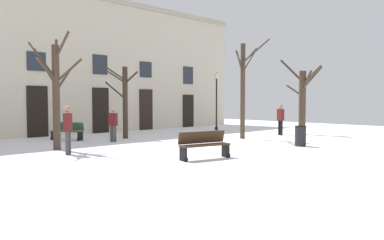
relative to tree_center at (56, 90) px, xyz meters
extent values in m
plane|color=white|center=(5.26, -4.42, -2.39)|extent=(37.12, 37.12, 0.00)
cube|color=beige|center=(5.26, 5.92, 1.79)|extent=(23.20, 0.40, 8.37)
cube|color=black|center=(1.53, 5.70, -1.01)|extent=(1.12, 0.08, 2.76)
cube|color=#262D38|center=(1.53, 5.70, 1.67)|extent=(1.01, 0.06, 1.01)
cube|color=black|center=(5.37, 5.70, -1.02)|extent=(1.10, 0.08, 2.75)
cube|color=#262D38|center=(5.37, 5.70, 1.75)|extent=(0.99, 0.06, 1.18)
cube|color=black|center=(8.81, 5.70, -1.04)|extent=(1.07, 0.08, 2.71)
cube|color=#262D38|center=(8.81, 5.70, 1.64)|extent=(0.96, 0.06, 1.04)
cube|color=black|center=(12.73, 5.70, -1.20)|extent=(1.07, 0.08, 2.39)
cube|color=#262D38|center=(12.73, 5.70, 1.43)|extent=(0.96, 0.06, 1.28)
cylinder|color=#423326|center=(-0.01, -0.02, -0.30)|extent=(0.29, 0.29, 4.18)
cylinder|color=#423326|center=(-0.28, 0.37, 0.94)|extent=(0.67, 0.91, 1.51)
cylinder|color=#423326|center=(-0.56, -0.11, 1.11)|extent=(1.18, 0.27, 1.33)
cylinder|color=#423326|center=(0.36, -0.39, 0.77)|extent=(0.85, 0.85, 1.00)
cylinder|color=#423326|center=(0.50, 0.39, 0.45)|extent=(1.14, 0.95, 1.05)
cylinder|color=#423326|center=(0.10, -0.38, 1.74)|extent=(0.34, 0.84, 1.09)
cylinder|color=#423326|center=(-0.42, -0.11, 0.80)|extent=(0.92, 0.32, 0.89)
cylinder|color=#423326|center=(0.15, 0.28, 1.55)|extent=(0.46, 0.72, 1.11)
cylinder|color=#423326|center=(8.82, -2.48, 0.05)|extent=(0.24, 0.24, 4.88)
cylinder|color=#423326|center=(8.62, -2.70, 1.16)|extent=(0.49, 0.53, 0.95)
cylinder|color=#423326|center=(8.73, -2.96, 1.81)|extent=(0.24, 1.01, 0.72)
cylinder|color=#423326|center=(9.19, -3.03, 2.11)|extent=(0.84, 1.18, 1.21)
cylinder|color=#423326|center=(8.25, -2.71, 1.57)|extent=(1.22, 0.57, 0.90)
cylinder|color=#423326|center=(8.65, -3.02, 1.56)|extent=(0.41, 1.15, 1.06)
cylinder|color=#423326|center=(9.01, -2.12, 1.55)|extent=(0.51, 0.83, 1.30)
cylinder|color=#423326|center=(13.21, -3.40, -0.55)|extent=(0.40, 0.40, 3.68)
cylinder|color=#423326|center=(13.74, -3.38, 0.84)|extent=(1.16, 0.17, 1.11)
cylinder|color=#423326|center=(12.94, -3.79, 0.51)|extent=(0.66, 0.89, 0.83)
cylinder|color=#423326|center=(13.46, -3.86, 0.89)|extent=(0.66, 1.07, 1.35)
cylinder|color=#423326|center=(13.27, -2.84, 0.17)|extent=(0.23, 1.17, 0.73)
cylinder|color=#423326|center=(13.44, -3.73, 0.73)|extent=(0.58, 0.80, 1.02)
cylinder|color=#423326|center=(13.03, -4.04, 1.01)|extent=(0.49, 1.39, 1.01)
cylinder|color=#423326|center=(13.09, -2.75, 1.32)|extent=(0.38, 1.41, 1.39)
cylinder|color=#382B1E|center=(4.52, 1.83, -0.54)|extent=(0.26, 0.26, 3.71)
cylinder|color=#382B1E|center=(4.02, 2.18, 1.06)|extent=(1.08, 0.79, 0.90)
cylinder|color=#382B1E|center=(4.61, 1.42, 0.74)|extent=(0.30, 0.89, 0.65)
cylinder|color=#382B1E|center=(4.05, 1.90, 0.78)|extent=(1.01, 0.24, 0.63)
cylinder|color=#382B1E|center=(4.04, 1.99, 0.09)|extent=(1.04, 0.43, 0.92)
cylinder|color=black|center=(11.97, 2.18, -0.69)|extent=(0.10, 0.10, 3.40)
cylinder|color=black|center=(11.97, 2.18, -2.29)|extent=(0.22, 0.22, 0.20)
cube|color=beige|center=(11.97, 2.18, 1.19)|extent=(0.24, 0.24, 0.36)
cone|color=black|center=(11.97, 2.18, 1.37)|extent=(0.30, 0.30, 0.14)
cylinder|color=black|center=(8.06, -6.23, -1.97)|extent=(0.47, 0.47, 0.85)
torus|color=black|center=(8.06, -6.23, -1.53)|extent=(0.50, 0.50, 0.04)
cube|color=#2D4C33|center=(1.93, 3.11, -1.94)|extent=(1.18, 1.66, 0.05)
cube|color=#2D4C33|center=(2.10, 3.21, -1.70)|extent=(0.90, 1.51, 0.39)
cube|color=black|center=(1.56, 3.78, -2.17)|extent=(0.38, 0.24, 0.45)
torus|color=black|center=(1.41, 3.70, -2.31)|extent=(0.11, 0.16, 0.17)
cube|color=black|center=(2.29, 2.44, -2.17)|extent=(0.38, 0.24, 0.45)
torus|color=black|center=(2.14, 2.36, -2.31)|extent=(0.11, 0.16, 0.17)
cube|color=#3D2819|center=(2.52, -5.83, -1.91)|extent=(1.89, 0.84, 0.05)
cube|color=#3D2819|center=(2.57, -5.63, -1.67)|extent=(1.82, 0.53, 0.41)
cube|color=black|center=(1.69, -5.64, -2.15)|extent=(0.15, 0.41, 0.48)
torus|color=black|center=(1.65, -5.81, -2.31)|extent=(0.17, 0.07, 0.17)
cube|color=black|center=(3.36, -6.02, -2.15)|extent=(0.15, 0.41, 0.48)
torus|color=black|center=(3.32, -6.19, -2.31)|extent=(0.17, 0.07, 0.17)
cylinder|color=#403D3A|center=(-0.25, -1.56, -1.96)|extent=(0.14, 0.14, 0.86)
cylinder|color=#403D3A|center=(-0.38, -1.69, -1.96)|extent=(0.14, 0.14, 0.86)
cube|color=#591919|center=(-0.32, -1.62, -1.21)|extent=(0.42, 0.42, 0.66)
sphere|color=#9E755B|center=(-0.32, -1.62, -0.73)|extent=(0.24, 0.24, 0.24)
cylinder|color=black|center=(11.88, -2.73, -1.97)|extent=(0.14, 0.14, 0.84)
cylinder|color=black|center=(11.83, -2.90, -1.97)|extent=(0.14, 0.14, 0.84)
cube|color=#591919|center=(11.86, -2.81, -1.23)|extent=(0.32, 0.43, 0.65)
sphere|color=#9E755B|center=(11.86, -2.81, -0.76)|extent=(0.23, 0.23, 0.23)
cylinder|color=#403D3A|center=(3.13, 0.94, -2.00)|extent=(0.14, 0.14, 0.78)
cylinder|color=#403D3A|center=(3.22, 0.78, -2.00)|extent=(0.14, 0.14, 0.78)
cube|color=#591919|center=(3.17, 0.86, -1.32)|extent=(0.37, 0.44, 0.60)
sphere|color=#9E755B|center=(3.17, 0.86, -0.88)|extent=(0.21, 0.21, 0.21)
camera|label=1|loc=(-6.59, -14.55, -0.40)|focal=35.17mm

